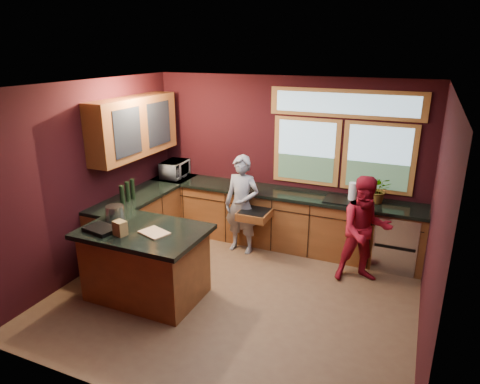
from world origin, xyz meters
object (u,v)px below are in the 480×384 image
Objects in this scene: island at (146,263)px; person_red at (365,230)px; person_grey at (242,205)px; cutting_board at (154,233)px; stock_pot at (115,212)px.

island is 1.03× the size of person_red.
person_grey reaches higher than cutting_board.
stock_pot reaches higher than cutting_board.
cutting_board is at bearing -14.93° from stock_pot.
island is at bearing -172.77° from person_red.
cutting_board is (-2.31, -1.58, 0.20)m from person_red.
stock_pot is (-1.17, -1.55, 0.25)m from person_grey.
stock_pot is at bearing -123.24° from person_grey.
cutting_board is at bearing -14.04° from island.
person_red is (1.89, -0.17, -0.03)m from person_grey.
person_grey is 1.04× the size of person_red.
person_red reaches higher than stock_pot.
stock_pot is at bearing 164.74° from island.
stock_pot reaches higher than island.
island is 1.84m from person_grey.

